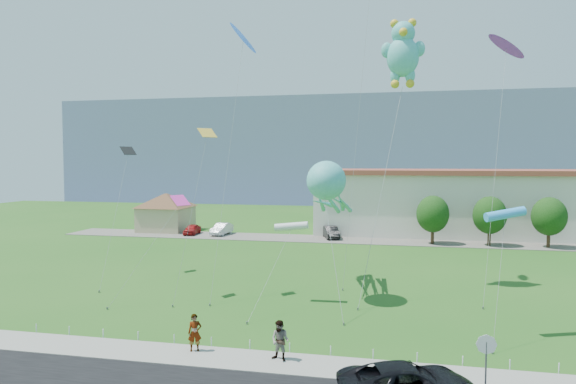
{
  "coord_description": "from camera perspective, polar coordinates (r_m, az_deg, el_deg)",
  "views": [
    {
      "loc": [
        5.95,
        -25.11,
        9.28
      ],
      "look_at": [
        -1.05,
        8.0,
        7.25
      ],
      "focal_mm": 32.0,
      "sensor_mm": 36.0,
      "label": 1
    }
  ],
  "objects": [
    {
      "name": "tree_near",
      "position": [
        59.54,
        15.79,
        -2.37
      ],
      "size": [
        3.6,
        3.6,
        5.47
      ],
      "color": "#3F2B19",
      "rests_on": "ground"
    },
    {
      "name": "small_kite_white",
      "position": [
        33.73,
        0.35,
        -3.91
      ],
      "size": [
        1.83,
        6.39,
        5.44
      ],
      "color": "silver",
      "rests_on": "ground"
    },
    {
      "name": "small_kite_purple",
      "position": [
        43.87,
        23.05,
        14.15
      ],
      "size": [
        3.67,
        9.72,
        18.8
      ],
      "color": "purple",
      "rests_on": "ground"
    },
    {
      "name": "sidewalk",
      "position": [
        24.91,
        -2.91,
        -18.31
      ],
      "size": [
        80.0,
        2.5,
        0.1
      ],
      "primitive_type": "cube",
      "color": "gray",
      "rests_on": "ground"
    },
    {
      "name": "stop_sign",
      "position": [
        22.46,
        21.17,
        -16.06
      ],
      "size": [
        0.8,
        0.07,
        2.5
      ],
      "color": "slate",
      "rests_on": "ground"
    },
    {
      "name": "suv",
      "position": [
        21.37,
        13.19,
        -20.03
      ],
      "size": [
        5.83,
        4.01,
        1.48
      ],
      "primitive_type": "imported",
      "rotation": [
        0.0,
        0.0,
        1.89
      ],
      "color": "black",
      "rests_on": "road"
    },
    {
      "name": "small_kite_blue",
      "position": [
        41.32,
        -5.07,
        16.11
      ],
      "size": [
        1.8,
        8.86,
        19.53
      ],
      "color": "blue",
      "rests_on": "ground"
    },
    {
      "name": "parked_car_black",
      "position": [
        61.93,
        4.8,
        -4.47
      ],
      "size": [
        2.71,
        4.57,
        1.42
      ],
      "primitive_type": "imported",
      "rotation": [
        0.0,
        0.0,
        0.3
      ],
      "color": "black",
      "rests_on": "parking_strip"
    },
    {
      "name": "tree_far",
      "position": [
        61.53,
        27.02,
        -2.43
      ],
      "size": [
        3.6,
        3.6,
        5.47
      ],
      "color": "#3F2B19",
      "rests_on": "ground"
    },
    {
      "name": "parked_car_silver",
      "position": [
        65.25,
        -7.38,
        -4.08
      ],
      "size": [
        1.8,
        4.42,
        1.43
      ],
      "primitive_type": "imported",
      "rotation": [
        0.0,
        0.0,
        -0.07
      ],
      "color": "silver",
      "rests_on": "parking_strip"
    },
    {
      "name": "small_kite_yellow",
      "position": [
        35.56,
        -9.36,
        4.55
      ],
      "size": [
        1.75,
        4.32,
        11.67
      ],
      "color": "gold",
      "rests_on": "ground"
    },
    {
      "name": "pavilion",
      "position": [
        70.14,
        -13.41,
        -1.78
      ],
      "size": [
        9.2,
        9.2,
        5.0
      ],
      "color": "tan",
      "rests_on": "ground"
    },
    {
      "name": "small_kite_cyan",
      "position": [
        29.43,
        22.97,
        -2.37
      ],
      "size": [
        1.31,
        4.23,
        6.92
      ],
      "color": "#349DEB",
      "rests_on": "ground"
    },
    {
      "name": "octopus_kite",
      "position": [
        35.1,
        4.53,
        0.19
      ],
      "size": [
        3.05,
        11.49,
        9.32
      ],
      "color": "#45ABAA",
      "rests_on": "ground"
    },
    {
      "name": "small_kite_black",
      "position": [
        44.07,
        -17.63,
        2.92
      ],
      "size": [
        2.11,
        7.6,
        10.59
      ],
      "color": "black",
      "rests_on": "ground"
    },
    {
      "name": "small_kite_pink",
      "position": [
        35.63,
        -12.56,
        -1.92
      ],
      "size": [
        3.89,
        4.77,
        7.04
      ],
      "color": "#EC34AE",
      "rests_on": "ground"
    },
    {
      "name": "teddy_bear_kite",
      "position": [
        40.03,
        12.65,
        14.96
      ],
      "size": [
        4.24,
        8.6,
        19.72
      ],
      "color": "#45ABAA",
      "rests_on": "ground"
    },
    {
      "name": "rope_fence",
      "position": [
        26.15,
        -2.06,
        -16.76
      ],
      "size": [
        26.05,
        0.05,
        0.5
      ],
      "color": "white",
      "rests_on": "ground"
    },
    {
      "name": "parking_strip",
      "position": [
        61.11,
        6.23,
        -5.29
      ],
      "size": [
        70.0,
        6.0,
        0.06
      ],
      "primitive_type": "cube",
      "color": "#59544C",
      "rests_on": "ground"
    },
    {
      "name": "parked_car_red",
      "position": [
        66.04,
        -10.6,
        -4.09
      ],
      "size": [
        1.75,
        3.81,
        1.26
      ],
      "primitive_type": "imported",
      "rotation": [
        0.0,
        0.0,
        0.07
      ],
      "color": "maroon",
      "rests_on": "parking_strip"
    },
    {
      "name": "ground",
      "position": [
        27.42,
        -1.37,
        -16.34
      ],
      "size": [
        160.0,
        160.0,
        0.0
      ],
      "primitive_type": "plane",
      "color": "#205417",
      "rests_on": "ground"
    },
    {
      "name": "warehouse",
      "position": [
        72.14,
        28.04,
        -1.07
      ],
      "size": [
        61.0,
        15.0,
        8.2
      ],
      "color": "beige",
      "rests_on": "ground"
    },
    {
      "name": "hill_ridge",
      "position": [
        145.27,
        9.62,
        4.66
      ],
      "size": [
        160.0,
        50.0,
        25.0
      ],
      "primitive_type": "cube",
      "color": "slate",
      "rests_on": "ground"
    },
    {
      "name": "pedestrian_left",
      "position": [
        26.1,
        -10.32,
        -15.11
      ],
      "size": [
        0.78,
        0.67,
        1.8
      ],
      "primitive_type": "imported",
      "rotation": [
        0.0,
        0.0,
        0.44
      ],
      "color": "gray",
      "rests_on": "sidewalk"
    },
    {
      "name": "tree_mid",
      "position": [
        60.25,
        21.49,
        -2.42
      ],
      "size": [
        3.6,
        3.6,
        5.47
      ],
      "color": "#3F2B19",
      "rests_on": "ground"
    },
    {
      "name": "pedestrian_right",
      "position": [
        24.59,
        -0.87,
        -16.18
      ],
      "size": [
        1.05,
        0.91,
        1.85
      ],
      "primitive_type": "imported",
      "rotation": [
        0.0,
        0.0,
        -0.27
      ],
      "color": "gray",
      "rests_on": "sidewalk"
    }
  ]
}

